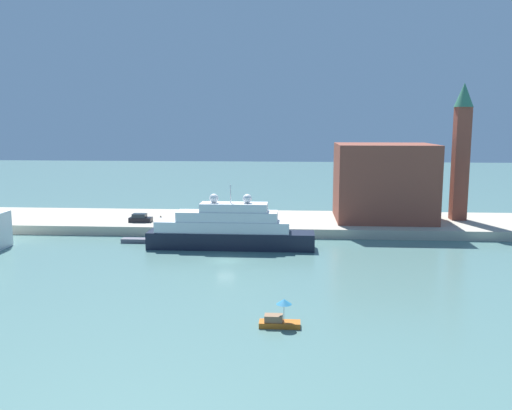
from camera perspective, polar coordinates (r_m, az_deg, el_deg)
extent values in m
plane|color=slate|center=(78.18, -3.19, -5.89)|extent=(400.00, 400.00, 0.00)
cube|color=#B7AD99|center=(103.18, -1.39, -1.85)|extent=(110.00, 19.86, 1.63)
cube|color=black|center=(85.73, -2.66, -3.68)|extent=(26.13, 4.50, 2.65)
cube|color=white|center=(85.45, -3.54, -2.23)|extent=(20.90, 4.14, 1.73)
cube|color=white|center=(85.06, -3.03, -1.16)|extent=(15.68, 3.78, 1.51)
cube|color=white|center=(84.71, -2.33, -0.23)|extent=(10.45, 3.42, 1.32)
cylinder|color=silver|center=(84.48, -2.69, 1.17)|extent=(0.16, 0.16, 2.84)
sphere|color=white|center=(84.31, -0.93, 0.68)|extent=(1.42, 1.42, 1.42)
sphere|color=white|center=(84.92, -4.44, 0.71)|extent=(1.42, 1.42, 1.42)
cube|color=#C66019|center=(53.94, 2.50, -12.37)|extent=(4.00, 1.41, 0.54)
cube|color=#8C6647|center=(53.75, 1.85, -11.76)|extent=(1.76, 1.13, 0.66)
cylinder|color=#B2B2B2|center=(53.53, 2.94, -11.23)|extent=(0.06, 0.06, 1.75)
cone|color=teal|center=(53.16, 2.95, -10.08)|extent=(1.50, 1.50, 0.52)
cube|color=#595966|center=(92.10, -12.59, -3.64)|extent=(4.23, 1.68, 0.68)
cube|color=brown|center=(103.91, 13.24, 2.37)|extent=(17.62, 14.82, 14.07)
cube|color=brown|center=(107.41, 20.62, 4.03)|extent=(2.65, 2.65, 20.75)
cone|color=#387A5B|center=(107.25, 20.98, 10.73)|extent=(3.45, 3.45, 4.36)
cube|color=black|center=(101.48, -11.99, -1.51)|extent=(4.08, 1.90, 0.84)
cube|color=#262D33|center=(101.41, -12.11, -1.08)|extent=(2.45, 1.71, 0.68)
cylinder|color=#4C4C4C|center=(97.12, -9.95, -1.68)|extent=(0.36, 0.36, 1.57)
sphere|color=tan|center=(96.97, -9.96, -1.16)|extent=(0.24, 0.24, 0.24)
cylinder|color=black|center=(93.87, 0.81, -2.20)|extent=(0.53, 0.53, 0.65)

